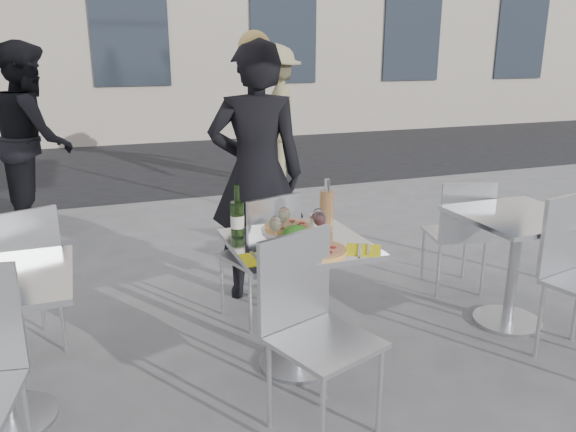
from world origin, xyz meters
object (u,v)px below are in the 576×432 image
object	(u,v)px
wine_bottle	(237,217)
chair_far	(265,248)
side_chair_lfar	(19,271)
wineglass_white_b	(284,215)
napkin_right	(363,250)
carafe	(327,208)
chair_near	(311,317)
wineglass_red_a	(320,220)
woman_diner	(257,174)
main_table	(297,277)
napkin_left	(260,258)
pedestrian_b	(275,117)
pizza_near	(316,250)
pedestrian_a	(33,139)
wineglass_red_b	(318,217)
side_table_right	(516,246)
salad_plate	(296,235)
side_chair_rfar	(460,227)
sugar_shaker	(314,224)
wineglass_white_a	(275,225)
pizza_far	(290,228)

from	to	relation	value
wine_bottle	chair_far	bearing A→B (deg)	54.10
side_chair_lfar	wineglass_white_b	world-z (taller)	side_chair_lfar
napkin_right	carafe	bearing A→B (deg)	122.54
chair_near	wineglass_red_a	bearing A→B (deg)	43.12
side_chair_lfar	woman_diner	world-z (taller)	woman_diner
main_table	napkin_left	xyz separation A→B (m)	(-0.27, -0.18, 0.21)
wine_bottle	pedestrian_b	bearing A→B (deg)	68.27
pedestrian_b	pizza_near	world-z (taller)	pedestrian_b
chair_far	carafe	world-z (taller)	carafe
pedestrian_a	wineglass_red_a	size ratio (longest dim) A/B	11.65
side_chair_lfar	pizza_near	xyz separation A→B (m)	(1.47, -0.82, 0.22)
pedestrian_a	wineglass_white_b	distance (m)	3.46
wineglass_white_b	wineglass_red_b	size ratio (longest dim) A/B	1.00
side_table_right	chair_far	xyz separation A→B (m)	(-1.50, 0.57, -0.02)
salad_plate	wineglass_red_b	bearing A→B (deg)	16.81
side_chair_rfar	wine_bottle	xyz separation A→B (m)	(-1.76, -0.35, 0.35)
wineglass_red_b	napkin_left	bearing A→B (deg)	-150.45
woman_diner	wineglass_red_b	bearing A→B (deg)	108.90
chair_near	napkin_left	size ratio (longest dim) A/B	4.66
side_chair_rfar	sugar_shaker	size ratio (longest dim) A/B	8.07
chair_far	pedestrian_b	size ratio (longest dim) A/B	0.48
carafe	napkin_right	xyz separation A→B (m)	(0.02, -0.41, -0.11)
main_table	pizza_near	bearing A→B (deg)	-82.73
wineglass_white_a	napkin_right	world-z (taller)	wineglass_white_a
main_table	pizza_near	world-z (taller)	pizza_near
pizza_near	napkin_right	size ratio (longest dim) A/B	1.27
chair_far	wineglass_white_b	bearing A→B (deg)	70.20
chair_near	wineglass_red_a	xyz separation A→B (m)	(0.25, 0.49, 0.31)
chair_near	pizza_near	bearing A→B (deg)	43.57
pizza_near	pizza_far	distance (m)	0.38
side_chair_lfar	pizza_far	distance (m)	1.55
wine_bottle	sugar_shaker	xyz separation A→B (m)	(0.43, -0.07, -0.06)
chair_near	side_chair_rfar	distance (m)	1.90
main_table	napkin_right	distance (m)	0.42
side_chair_lfar	sugar_shaker	distance (m)	1.69
carafe	wineglass_white_a	size ratio (longest dim) A/B	1.84
side_chair_rfar	chair_far	bearing A→B (deg)	13.05
sugar_shaker	napkin_right	xyz separation A→B (m)	(0.12, -0.36, -0.05)
chair_far	wineglass_red_a	xyz separation A→B (m)	(0.13, -0.58, 0.34)
pizza_far	wineglass_white_b	world-z (taller)	wineglass_white_b
pedestrian_b	wineglass_red_b	world-z (taller)	pedestrian_b
pizza_near	napkin_left	distance (m)	0.30
main_table	chair_far	distance (m)	0.57
side_chair_lfar	wine_bottle	size ratio (longest dim) A/B	3.10
pizza_near	woman_diner	bearing A→B (deg)	87.19
chair_near	carafe	xyz separation A→B (m)	(0.37, 0.66, 0.31)
side_table_right	chair_far	world-z (taller)	chair_far
wine_bottle	napkin_right	distance (m)	0.71
chair_near	wineglass_white_a	world-z (taller)	chair_near
salad_plate	napkin_right	size ratio (longest dim) A/B	0.90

